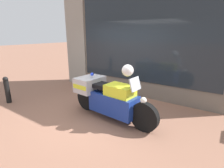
{
  "coord_description": "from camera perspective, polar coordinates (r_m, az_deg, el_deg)",
  "views": [
    {
      "loc": [
        2.83,
        -3.34,
        2.08
      ],
      "look_at": [
        0.23,
        0.46,
        0.73
      ],
      "focal_mm": 28.0,
      "sensor_mm": 36.0,
      "label": 1
    }
  ],
  "objects": [
    {
      "name": "ground_plane",
      "position": [
        4.85,
        -5.33,
        -9.17
      ],
      "size": [
        60.0,
        60.0,
        0.0
      ],
      "primitive_type": "plane",
      "color": "#8E604C"
    },
    {
      "name": "shop_building",
      "position": [
        6.26,
        3.16,
        16.31
      ],
      "size": [
        5.9,
        0.55,
        4.15
      ],
      "color": "#6B6056",
      "rests_on": "ground"
    },
    {
      "name": "window_display",
      "position": [
        6.1,
        9.88,
        0.9
      ],
      "size": [
        4.47,
        0.3,
        2.04
      ],
      "color": "slate",
      "rests_on": "ground"
    },
    {
      "name": "paramedic_motorcycle",
      "position": [
        4.37,
        -1.54,
        -4.06
      ],
      "size": [
        2.46,
        0.79,
        1.17
      ],
      "rotation": [
        0.0,
        0.0,
        -0.08
      ],
      "color": "black",
      "rests_on": "ground"
    },
    {
      "name": "white_helmet",
      "position": [
        3.82,
        5.14,
        4.43
      ],
      "size": [
        0.26,
        0.26,
        0.26
      ],
      "primitive_type": "sphere",
      "color": "white",
      "rests_on": "paramedic_motorcycle"
    },
    {
      "name": "street_bollard",
      "position": [
        6.21,
        -31.04,
        -1.51
      ],
      "size": [
        0.15,
        0.15,
        0.83
      ],
      "color": "black",
      "rests_on": "ground"
    }
  ]
}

